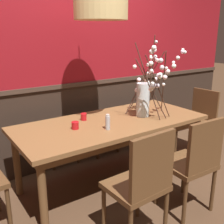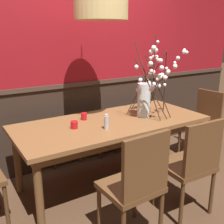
# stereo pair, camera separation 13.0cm
# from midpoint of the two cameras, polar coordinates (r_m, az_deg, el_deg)

# --- Properties ---
(ground_plane) EXTENTS (24.00, 24.00, 0.00)m
(ground_plane) POSITION_cam_midpoint_polar(r_m,az_deg,el_deg) (3.21, -1.20, -14.42)
(ground_plane) COLOR #4C3321
(back_wall) EXTENTS (5.39, 0.14, 2.66)m
(back_wall) POSITION_cam_midpoint_polar(r_m,az_deg,el_deg) (3.43, -8.41, 10.79)
(back_wall) COLOR #2D2119
(back_wall) RESTS_ON ground
(dining_table) EXTENTS (2.06, 0.91, 0.73)m
(dining_table) POSITION_cam_midpoint_polar(r_m,az_deg,el_deg) (2.93, -1.28, -3.36)
(dining_table) COLOR brown
(dining_table) RESTS_ON ground
(chair_near_side_right) EXTENTS (0.45, 0.44, 0.94)m
(chair_near_side_right) POSITION_cam_midpoint_polar(r_m,az_deg,el_deg) (2.58, 15.28, -9.87)
(chair_near_side_right) COLOR brown
(chair_near_side_right) RESTS_ON ground
(chair_far_side_right) EXTENTS (0.43, 0.42, 0.90)m
(chair_far_side_right) POSITION_cam_midpoint_polar(r_m,az_deg,el_deg) (3.83, -3.93, -0.85)
(chair_far_side_right) COLOR brown
(chair_far_side_right) RESTS_ON ground
(chair_near_side_left) EXTENTS (0.45, 0.41, 0.97)m
(chair_near_side_left) POSITION_cam_midpoint_polar(r_m,az_deg,el_deg) (2.16, 4.54, -14.46)
(chair_near_side_left) COLOR brown
(chair_near_side_left) RESTS_ON ground
(chair_far_side_left) EXTENTS (0.42, 0.40, 0.91)m
(chair_far_side_left) POSITION_cam_midpoint_polar(r_m,az_deg,el_deg) (3.60, -12.61, -2.23)
(chair_far_side_left) COLOR brown
(chair_far_side_left) RESTS_ON ground
(chair_head_east_end) EXTENTS (0.46, 0.44, 0.89)m
(chair_head_east_end) POSITION_cam_midpoint_polar(r_m,az_deg,el_deg) (3.93, 16.93, -1.30)
(chair_head_east_end) COLOR brown
(chair_head_east_end) RESTS_ON ground
(vase_with_blossoms) EXTENTS (0.62, 0.75, 0.89)m
(vase_with_blossoms) POSITION_cam_midpoint_polar(r_m,az_deg,el_deg) (3.02, 6.03, 4.00)
(vase_with_blossoms) COLOR silver
(vase_with_blossoms) RESTS_ON dining_table
(candle_holder_nearer_center) EXTENTS (0.07, 0.07, 0.08)m
(candle_holder_nearer_center) POSITION_cam_midpoint_polar(r_m,az_deg,el_deg) (2.94, -7.25, -0.99)
(candle_holder_nearer_center) COLOR red
(candle_holder_nearer_center) RESTS_ON dining_table
(candle_holder_nearer_edge) EXTENTS (0.08, 0.08, 0.07)m
(candle_holder_nearer_edge) POSITION_cam_midpoint_polar(r_m,az_deg,el_deg) (2.69, -9.11, -2.80)
(candle_holder_nearer_edge) COLOR red
(candle_holder_nearer_edge) RESTS_ON dining_table
(condiment_bottle) EXTENTS (0.05, 0.05, 0.15)m
(condiment_bottle) POSITION_cam_midpoint_polar(r_m,az_deg,el_deg) (2.64, -2.33, -2.17)
(condiment_bottle) COLOR #ADADB2
(condiment_bottle) RESTS_ON dining_table
(pendant_lamp) EXTENTS (0.52, 0.52, 0.89)m
(pendant_lamp) POSITION_cam_midpoint_polar(r_m,az_deg,el_deg) (2.79, -3.82, 21.35)
(pendant_lamp) COLOR tan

